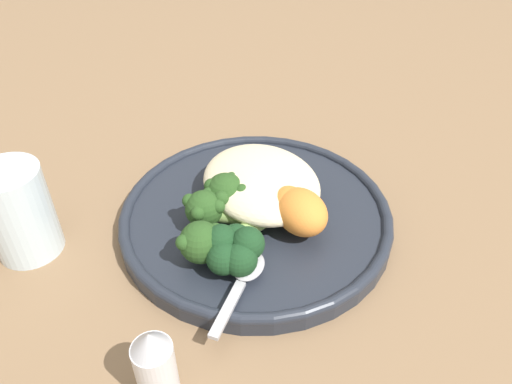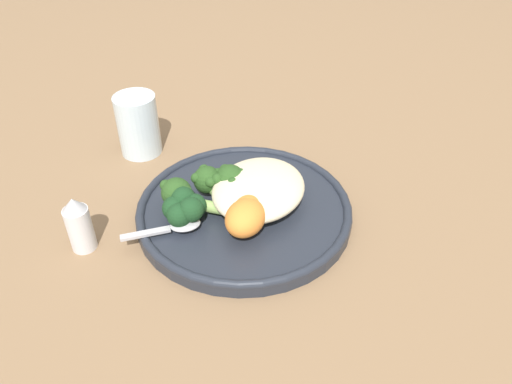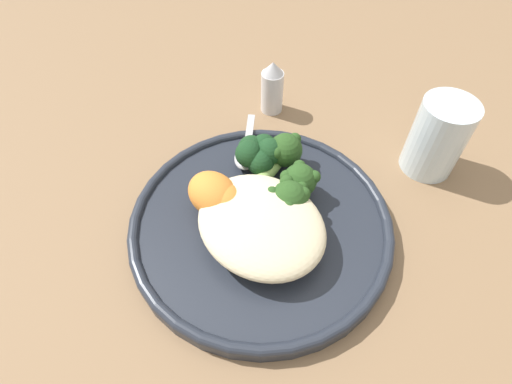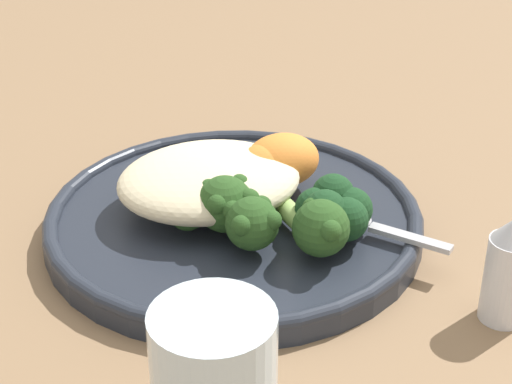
% 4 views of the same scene
% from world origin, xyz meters
% --- Properties ---
extents(ground_plane, '(4.00, 4.00, 0.00)m').
position_xyz_m(ground_plane, '(0.00, 0.00, 0.00)').
color(ground_plane, '#846647').
extents(plate, '(0.29, 0.29, 0.02)m').
position_xyz_m(plate, '(0.01, -0.01, 0.01)').
color(plate, '#232833').
rests_on(plate, ground_plane).
extents(quinoa_mound, '(0.14, 0.12, 0.04)m').
position_xyz_m(quinoa_mound, '(0.00, 0.00, 0.04)').
color(quinoa_mound, beige).
rests_on(quinoa_mound, plate).
extents(broccoli_stalk_0, '(0.08, 0.03, 0.03)m').
position_xyz_m(broccoli_stalk_0, '(0.00, -0.00, 0.04)').
color(broccoli_stalk_0, '#8EB25B').
rests_on(broccoli_stalk_0, plate).
extents(broccoli_stalk_1, '(0.10, 0.05, 0.03)m').
position_xyz_m(broccoli_stalk_1, '(-0.01, -0.03, 0.03)').
color(broccoli_stalk_1, '#8EB25B').
rests_on(broccoli_stalk_1, plate).
extents(broccoli_stalk_2, '(0.09, 0.08, 0.04)m').
position_xyz_m(broccoli_stalk_2, '(0.01, -0.04, 0.04)').
color(broccoli_stalk_2, '#8EB25B').
rests_on(broccoli_stalk_2, plate).
extents(broccoli_stalk_3, '(0.07, 0.11, 0.04)m').
position_xyz_m(broccoli_stalk_3, '(0.02, -0.06, 0.04)').
color(broccoli_stalk_3, '#8EB25B').
rests_on(broccoli_stalk_3, plate).
extents(broccoli_stalk_4, '(0.04, 0.12, 0.04)m').
position_xyz_m(broccoli_stalk_4, '(0.05, -0.08, 0.04)').
color(broccoli_stalk_4, '#8EB25B').
rests_on(broccoli_stalk_4, plate).
extents(sweet_potato_chunk_0, '(0.06, 0.05, 0.04)m').
position_xyz_m(sweet_potato_chunk_0, '(0.06, 0.01, 0.04)').
color(sweet_potato_chunk_0, orange).
rests_on(sweet_potato_chunk_0, plate).
extents(sweet_potato_chunk_1, '(0.05, 0.04, 0.04)m').
position_xyz_m(sweet_potato_chunk_1, '(0.05, 0.01, 0.04)').
color(sweet_potato_chunk_1, orange).
rests_on(sweet_potato_chunk_1, plate).
extents(kale_tuft, '(0.06, 0.06, 0.04)m').
position_xyz_m(kale_tuft, '(0.07, -0.07, 0.04)').
color(kale_tuft, '#193D1E').
rests_on(kale_tuft, plate).
extents(spoon, '(0.08, 0.09, 0.01)m').
position_xyz_m(spoon, '(0.09, -0.07, 0.03)').
color(spoon, '#B7B7BC').
rests_on(spoon, plate).
extents(water_glass, '(0.06, 0.06, 0.10)m').
position_xyz_m(water_glass, '(-0.06, -0.23, 0.05)').
color(water_glass, silver).
rests_on(water_glass, ground_plane).
extents(salt_shaker, '(0.03, 0.03, 0.08)m').
position_xyz_m(salt_shaker, '(0.15, -0.17, 0.04)').
color(salt_shaker, silver).
rests_on(salt_shaker, ground_plane).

